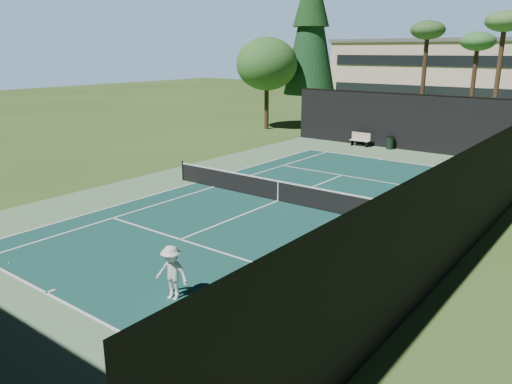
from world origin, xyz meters
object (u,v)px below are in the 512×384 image
tennis_ball_a (9,263)px  tennis_ball_b (279,194)px  trash_bin (390,143)px  tennis_ball_c (341,194)px  tennis_ball_d (306,171)px  park_bench (360,139)px  player (172,273)px  tennis_net (278,190)px

tennis_ball_a → tennis_ball_b: (2.33, 12.46, -0.00)m
trash_bin → tennis_ball_c: bearing=-77.2°
tennis_ball_d → tennis_ball_b: bearing=-73.3°
park_bench → tennis_ball_c: bearing=-67.6°
player → park_bench: bearing=92.4°
tennis_ball_b → park_bench: bearing=100.5°
tennis_net → tennis_ball_b: 1.29m
tennis_net → tennis_ball_c: tennis_net is taller
tennis_ball_c → tennis_net: bearing=-122.7°
tennis_ball_a → tennis_ball_d: (0.84, 17.44, -0.00)m
park_bench → tennis_net: bearing=-77.9°
player → park_bench: size_ratio=1.09×
tennis_ball_b → park_bench: park_bench is taller
player → tennis_ball_b: 11.48m
tennis_ball_d → park_bench: (-1.16, 9.38, 0.52)m
tennis_ball_b → tennis_ball_c: size_ratio=0.90×
tennis_ball_c → tennis_ball_d: size_ratio=1.18×
tennis_net → park_bench: 15.70m
tennis_ball_a → tennis_net: bearing=75.5°
tennis_net → tennis_ball_d: tennis_net is taller
tennis_ball_a → park_bench: park_bench is taller
tennis_ball_d → trash_bin: trash_bin is taller
tennis_ball_c → player: bearing=-83.8°
tennis_ball_a → tennis_ball_b: size_ratio=1.02×
tennis_ball_b → tennis_ball_a: bearing=-100.6°
tennis_ball_d → trash_bin: 9.70m
player → tennis_ball_d: (-5.34, 15.77, -0.79)m
player → park_bench: 25.98m
park_bench → trash_bin: park_bench is taller
tennis_ball_c → trash_bin: size_ratio=0.08×
tennis_net → trash_bin: 15.64m
player → tennis_ball_b: bearing=97.5°
trash_bin → player: bearing=-80.5°
tennis_ball_b → tennis_ball_d: tennis_ball_b is taller
tennis_ball_a → park_bench: size_ratio=0.04×
player → tennis_ball_a: (-6.18, -1.67, -0.78)m
tennis_ball_b → park_bench: size_ratio=0.04×
tennis_net → tennis_ball_d: 6.36m
player → tennis_ball_d: size_ratio=27.10×
player → trash_bin: player is taller
tennis_ball_a → park_bench: bearing=90.7°
park_bench → trash_bin: size_ratio=1.59×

